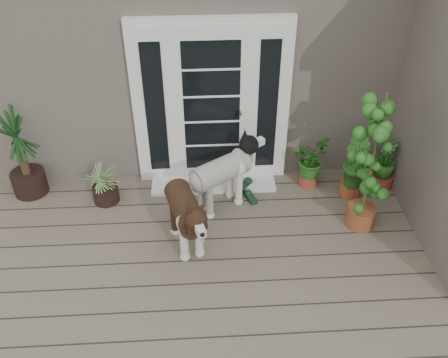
{
  "coord_description": "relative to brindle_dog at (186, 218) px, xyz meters",
  "views": [
    {
      "loc": [
        -0.37,
        -2.7,
        4.07
      ],
      "look_at": [
        -0.1,
        1.75,
        0.7
      ],
      "focal_mm": 39.45,
      "sensor_mm": 36.0,
      "label": 1
    }
  ],
  "objects": [
    {
      "name": "deck",
      "position": [
        0.54,
        -0.92,
        -0.45
      ],
      "size": [
        6.2,
        4.6,
        0.12
      ],
      "primitive_type": "cube",
      "color": "#6B5B4C",
      "rests_on": "ground"
    },
    {
      "name": "house_main",
      "position": [
        0.54,
        3.33,
        1.04
      ],
      "size": [
        7.4,
        4.0,
        3.1
      ],
      "primitive_type": "cube",
      "color": "#665E54",
      "rests_on": "ground"
    },
    {
      "name": "door_unit",
      "position": [
        0.34,
        1.28,
        0.68
      ],
      "size": [
        1.9,
        0.14,
        2.15
      ],
      "primitive_type": "cube",
      "color": "white",
      "rests_on": "deck"
    },
    {
      "name": "door_step",
      "position": [
        0.34,
        1.08,
        -0.37
      ],
      "size": [
        1.6,
        0.4,
        0.05
      ],
      "primitive_type": "cube",
      "color": "white",
      "rests_on": "deck"
    },
    {
      "name": "brindle_dog",
      "position": [
        0.0,
        0.0,
        0.0
      ],
      "size": [
        0.65,
        1.02,
        0.78
      ],
      "primitive_type": null,
      "rotation": [
        0.0,
        0.0,
        3.42
      ],
      "color": "#3F2716",
      "rests_on": "deck"
    },
    {
      "name": "white_dog",
      "position": [
        0.42,
        0.64,
        0.01
      ],
      "size": [
        1.02,
        0.87,
        0.79
      ],
      "primitive_type": null,
      "rotation": [
        0.0,
        0.0,
        -0.98
      ],
      "color": "silver",
      "rests_on": "deck"
    },
    {
      "name": "spider_plant",
      "position": [
        -1.01,
        0.84,
        -0.11
      ],
      "size": [
        0.65,
        0.65,
        0.57
      ],
      "primitive_type": null,
      "rotation": [
        0.0,
        0.0,
        0.27
      ],
      "color": "#9AB56F",
      "rests_on": "deck"
    },
    {
      "name": "yucca",
      "position": [
        -2.0,
        1.08,
        0.19
      ],
      "size": [
        1.07,
        1.07,
        1.17
      ],
      "primitive_type": null,
      "rotation": [
        0.0,
        0.0,
        0.43
      ],
      "color": "black",
      "rests_on": "deck"
    },
    {
      "name": "herb_a",
      "position": [
        1.57,
        1.02,
        -0.09
      ],
      "size": [
        0.64,
        0.64,
        0.6
      ],
      "primitive_type": "imported",
      "rotation": [
        0.0,
        0.0,
        1.05
      ],
      "color": "#1C5117",
      "rests_on": "deck"
    },
    {
      "name": "herb_b",
      "position": [
        2.07,
        0.8,
        -0.09
      ],
      "size": [
        0.43,
        0.43,
        0.6
      ],
      "primitive_type": "imported",
      "rotation": [
        0.0,
        0.0,
        1.66
      ],
      "color": "#184F16",
      "rests_on": "deck"
    },
    {
      "name": "herb_c",
      "position": [
        2.52,
        0.94,
        -0.12
      ],
      "size": [
        0.41,
        0.41,
        0.54
      ],
      "primitive_type": "imported",
      "rotation": [
        0.0,
        0.0,
        4.52
      ],
      "color": "#175017",
      "rests_on": "deck"
    },
    {
      "name": "sapling",
      "position": [
        2.03,
        0.22,
        0.5
      ],
      "size": [
        0.61,
        0.61,
        1.78
      ],
      "primitive_type": null,
      "rotation": [
        0.0,
        0.0,
        -0.17
      ],
      "color": "#154C17",
      "rests_on": "deck"
    },
    {
      "name": "clog_left",
      "position": [
        0.8,
        0.75,
        -0.35
      ],
      "size": [
        0.2,
        0.28,
        0.08
      ],
      "primitive_type": null,
      "rotation": [
        0.0,
        0.0,
        0.33
      ],
      "color": "#15341C",
      "rests_on": "deck"
    },
    {
      "name": "clog_right",
      "position": [
        0.74,
        0.98,
        -0.35
      ],
      "size": [
        0.3,
        0.33,
        0.09
      ],
      "primitive_type": null,
      "rotation": [
        0.0,
        0.0,
        -0.62
      ],
      "color": "black",
      "rests_on": "deck"
    }
  ]
}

